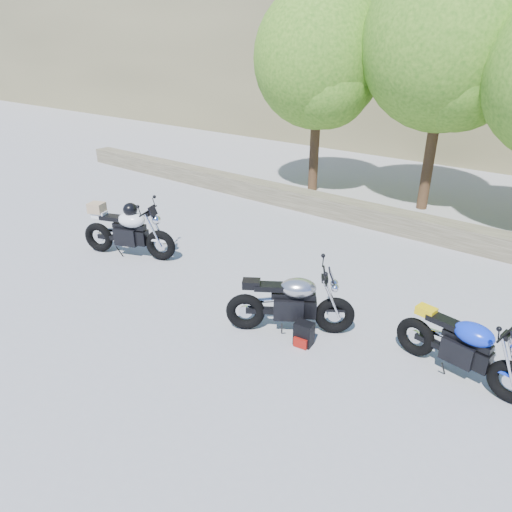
# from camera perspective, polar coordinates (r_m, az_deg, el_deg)

# --- Properties ---
(ground) EXTENTS (90.00, 90.00, 0.00)m
(ground) POSITION_cam_1_polar(r_m,az_deg,el_deg) (7.78, -5.79, -7.06)
(ground) COLOR gray
(ground) RESTS_ON ground
(stone_wall) EXTENTS (22.00, 0.55, 0.50)m
(stone_wall) POSITION_cam_1_polar(r_m,az_deg,el_deg) (11.83, 12.98, 5.22)
(stone_wall) COLOR brown
(stone_wall) RESTS_ON ground
(tree_decid_left) EXTENTS (3.67, 3.67, 5.62)m
(tree_decid_left) POSITION_cam_1_polar(r_m,az_deg,el_deg) (13.77, 8.12, 22.69)
(tree_decid_left) COLOR #382314
(tree_decid_left) RESTS_ON ground
(tree_decid_mid) EXTENTS (4.08, 4.08, 6.24)m
(tree_decid_mid) POSITION_cam_1_polar(r_m,az_deg,el_deg) (12.77, 23.14, 22.80)
(tree_decid_mid) COLOR #382314
(tree_decid_mid) RESTS_ON ground
(silver_bike) EXTENTS (1.74, 1.25, 1.01)m
(silver_bike) POSITION_cam_1_polar(r_m,az_deg,el_deg) (7.06, 4.40, -5.93)
(silver_bike) COLOR black
(silver_bike) RESTS_ON ground
(white_bike) EXTENTS (2.05, 0.99, 1.19)m
(white_bike) POSITION_cam_1_polar(r_m,az_deg,el_deg) (9.93, -15.80, 3.14)
(white_bike) COLOR black
(white_bike) RESTS_ON ground
(blue_bike) EXTENTS (1.89, 0.60, 0.95)m
(blue_bike) POSITION_cam_1_polar(r_m,az_deg,el_deg) (6.73, 24.45, -10.38)
(blue_bike) COLOR black
(blue_bike) RESTS_ON ground
(backpack) EXTENTS (0.30, 0.26, 0.37)m
(backpack) POSITION_cam_1_polar(r_m,az_deg,el_deg) (6.93, 5.98, -9.70)
(backpack) COLOR black
(backpack) RESTS_ON ground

